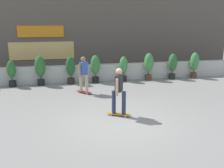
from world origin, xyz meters
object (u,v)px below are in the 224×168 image
at_px(potted_plant_1, 12,72).
at_px(skater_by_wall_left, 119,90).
at_px(potted_plant_4, 95,67).
at_px(potted_plant_3, 71,68).
at_px(potted_plant_7, 173,64).
at_px(potted_plant_5, 124,67).
at_px(potted_plant_8, 194,63).
at_px(skater_far_right, 84,73).
at_px(potted_plant_2, 40,68).
at_px(potted_plant_6, 149,65).

height_order(potted_plant_1, skater_by_wall_left, skater_by_wall_left).
bearing_deg(skater_by_wall_left, potted_plant_4, 90.96).
height_order(potted_plant_3, potted_plant_7, same).
height_order(potted_plant_5, potted_plant_7, potted_plant_7).
relative_size(potted_plant_5, potted_plant_7, 0.95).
bearing_deg(potted_plant_5, potted_plant_7, 0.00).
bearing_deg(potted_plant_1, potted_plant_5, -0.00).
xyz_separation_m(potted_plant_8, skater_far_right, (-6.59, -1.98, 0.09)).
bearing_deg(potted_plant_7, skater_far_right, -159.32).
bearing_deg(potted_plant_4, potted_plant_1, 180.00).
relative_size(potted_plant_2, skater_far_right, 0.90).
bearing_deg(potted_plant_6, potted_plant_1, 180.00).
relative_size(potted_plant_2, potted_plant_5, 1.12).
relative_size(potted_plant_3, potted_plant_8, 0.98).
distance_m(potted_plant_1, potted_plant_3, 2.93).
xyz_separation_m(potted_plant_5, skater_by_wall_left, (-1.46, -5.08, 0.16)).
relative_size(potted_plant_1, potted_plant_4, 0.90).
bearing_deg(potted_plant_8, potted_plant_5, 180.00).
height_order(potted_plant_2, potted_plant_6, potted_plant_2).
height_order(potted_plant_4, potted_plant_7, potted_plant_4).
bearing_deg(skater_far_right, potted_plant_5, 39.88).
xyz_separation_m(potted_plant_1, potted_plant_8, (10.01, -0.00, 0.11)).
bearing_deg(potted_plant_1, skater_by_wall_left, -49.65).
distance_m(potted_plant_2, potted_plant_4, 2.84).
bearing_deg(potted_plant_6, potted_plant_3, 180.00).
height_order(potted_plant_6, skater_far_right, skater_far_right).
relative_size(potted_plant_3, potted_plant_6, 0.96).
bearing_deg(potted_plant_1, potted_plant_2, -0.00).
bearing_deg(potted_plant_8, potted_plant_6, 180.00).
relative_size(potted_plant_6, skater_far_right, 0.89).
xyz_separation_m(potted_plant_3, potted_plant_5, (2.86, -0.00, -0.06)).
bearing_deg(potted_plant_8, skater_by_wall_left, -138.24).
bearing_deg(skater_far_right, potted_plant_7, 20.68).
xyz_separation_m(potted_plant_1, potted_plant_2, (1.39, -0.00, 0.14)).
xyz_separation_m(potted_plant_4, potted_plant_5, (1.55, 0.00, -0.08)).
relative_size(potted_plant_8, skater_by_wall_left, 0.87).
bearing_deg(skater_by_wall_left, potted_plant_7, 49.51).
height_order(potted_plant_1, potted_plant_4, potted_plant_4).
bearing_deg(skater_by_wall_left, potted_plant_8, 41.76).
bearing_deg(potted_plant_8, potted_plant_3, 180.00).
height_order(potted_plant_4, potted_plant_8, same).
bearing_deg(potted_plant_4, potted_plant_8, 0.00).
relative_size(potted_plant_3, potted_plant_7, 1.00).
bearing_deg(potted_plant_8, potted_plant_4, 180.00).
bearing_deg(potted_plant_4, potted_plant_7, 0.00).
distance_m(potted_plant_6, skater_far_right, 4.30).
bearing_deg(skater_by_wall_left, potted_plant_1, 130.35).
height_order(potted_plant_7, skater_far_right, skater_far_right).
height_order(potted_plant_1, potted_plant_8, potted_plant_8).
distance_m(potted_plant_5, potted_plant_7, 2.87).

